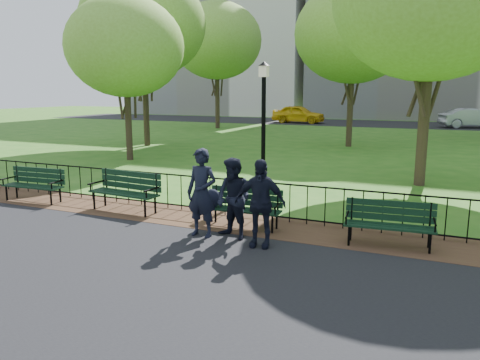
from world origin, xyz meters
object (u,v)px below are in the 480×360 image
at_px(park_bench_left_b, 35,181).
at_px(tree_near_w, 125,47).
at_px(tree_mid_w, 143,24).
at_px(person_mid, 234,199).
at_px(sedan_silver, 471,118).
at_px(tree_far_c, 353,33).
at_px(park_bench_right_a, 390,219).
at_px(person_left, 202,193).
at_px(park_bench_left_a, 127,187).
at_px(lamppost, 263,122).
at_px(tree_far_w, 217,41).
at_px(person_right, 260,203).
at_px(park_bench_main, 230,201).
at_px(taxi, 298,114).

xyz_separation_m(park_bench_left_b, tree_near_w, (-2.37, 7.24, 4.12)).
relative_size(tree_mid_w, person_mid, 5.55).
bearing_deg(sedan_silver, tree_near_w, 127.89).
bearing_deg(person_mid, tree_far_c, 111.78).
relative_size(park_bench_left_b, park_bench_right_a, 1.02).
bearing_deg(person_left, park_bench_left_a, 161.04).
height_order(tree_mid_w, sedan_silver, tree_mid_w).
bearing_deg(lamppost, tree_far_w, 119.84).
xyz_separation_m(park_bench_right_a, person_right, (-2.25, -1.02, 0.31)).
bearing_deg(tree_mid_w, park_bench_right_a, -40.71).
bearing_deg(park_bench_right_a, person_left, -171.04).
relative_size(tree_far_w, person_right, 5.64).
bearing_deg(tree_near_w, person_right, -41.89).
bearing_deg(person_left, tree_far_c, 93.59).
xyz_separation_m(park_bench_left_b, lamppost, (5.13, 3.61, 1.47)).
bearing_deg(tree_far_c, park_bench_left_a, -98.59).
bearing_deg(park_bench_left_b, park_bench_left_a, -0.89).
bearing_deg(tree_far_c, person_mid, -86.75).
bearing_deg(person_mid, sedan_silver, 99.15).
bearing_deg(tree_mid_w, person_mid, -49.25).
bearing_deg(tree_far_c, park_bench_main, -88.07).
xyz_separation_m(park_bench_left_a, tree_mid_w, (-7.61, 11.75, 5.65)).
bearing_deg(person_right, tree_mid_w, 125.16).
xyz_separation_m(park_bench_left_b, sedan_silver, (11.60, 31.92, 0.21)).
height_order(park_bench_left_b, person_right, person_right).
bearing_deg(park_bench_left_a, taxi, 104.00).
height_order(park_bench_right_a, person_right, person_right).
xyz_separation_m(tree_mid_w, person_mid, (10.93, -12.68, -5.43)).
bearing_deg(tree_mid_w, tree_far_c, 21.60).
bearing_deg(park_bench_left_a, lamppost, 61.62).
distance_m(park_bench_right_a, taxi, 33.84).
bearing_deg(tree_far_c, park_bench_right_a, -76.38).
distance_m(park_bench_right_a, sedan_silver, 32.02).
bearing_deg(tree_far_w, lamppost, -60.16).
bearing_deg(park_bench_left_a, person_left, -16.92).
bearing_deg(taxi, park_bench_left_b, -174.44).
xyz_separation_m(lamppost, tree_near_w, (-7.49, 3.63, 2.65)).
xyz_separation_m(park_bench_left_a, park_bench_right_a, (6.21, -0.15, -0.07)).
distance_m(person_left, sedan_silver, 33.38).
relative_size(park_bench_left_a, tree_near_w, 0.28).
bearing_deg(sedan_silver, park_bench_main, 147.11).
distance_m(park_bench_main, lamppost, 4.01).
bearing_deg(sedan_silver, person_left, 146.95).
distance_m(park_bench_main, person_right, 1.45).
bearing_deg(taxi, park_bench_left_a, -169.29).
distance_m(person_mid, person_right, 0.69).
distance_m(park_bench_left_a, person_right, 4.14).
bearing_deg(park_bench_left_b, park_bench_main, -4.43).
height_order(tree_far_c, person_left, tree_far_c).
height_order(park_bench_left_b, sedan_silver, sedan_silver).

